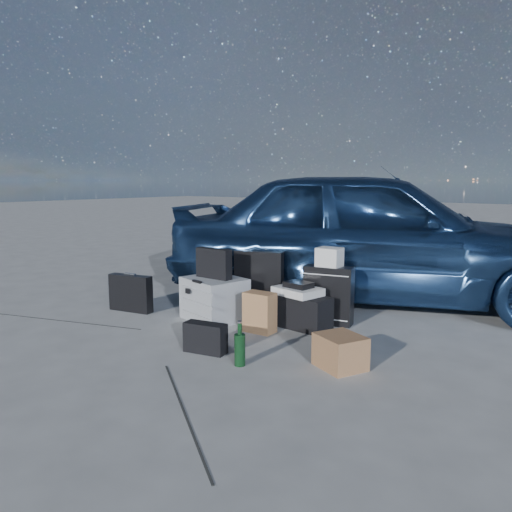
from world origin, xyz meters
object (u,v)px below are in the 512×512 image
at_px(car, 373,235).
at_px(suitcase_left, 260,282).
at_px(duffel_bag, 298,311).
at_px(cardboard_box, 340,352).
at_px(green_bottle, 240,344).
at_px(pelican_case, 215,299).
at_px(briefcase, 131,293).
at_px(suitcase_right, 328,295).

bearing_deg(car, suitcase_left, 127.67).
xyz_separation_m(suitcase_left, duffel_bag, (0.60, -0.18, -0.18)).
distance_m(cardboard_box, green_bottle, 0.77).
distance_m(suitcase_left, green_bottle, 1.55).
height_order(pelican_case, cardboard_box, pelican_case).
height_order(car, green_bottle, car).
distance_m(pelican_case, suitcase_left, 0.53).
bearing_deg(cardboard_box, briefcase, 177.28).
bearing_deg(duffel_bag, suitcase_left, 168.32).
relative_size(car, duffel_bag, 7.26).
bearing_deg(green_bottle, suitcase_right, 90.74).
xyz_separation_m(pelican_case, briefcase, (-0.95, -0.31, -0.02)).
distance_m(briefcase, suitcase_right, 2.15).
xyz_separation_m(suitcase_right, duffel_bag, (-0.17, -0.28, -0.13)).
distance_m(pelican_case, green_bottle, 1.34).
bearing_deg(suitcase_right, duffel_bag, -133.95).
bearing_deg(cardboard_box, suitcase_left, 147.91).
xyz_separation_m(suitcase_right, green_bottle, (0.02, -1.43, -0.12)).
relative_size(pelican_case, duffel_bag, 0.93).
bearing_deg(suitcase_left, car, 43.10).
bearing_deg(briefcase, pelican_case, 6.68).
height_order(suitcase_right, green_bottle, suitcase_right).
xyz_separation_m(car, duffel_bag, (-0.13, -1.40, -0.63)).
xyz_separation_m(pelican_case, duffel_bag, (0.84, 0.28, -0.06)).
distance_m(duffel_bag, green_bottle, 1.16).
distance_m(briefcase, green_bottle, 2.05).
bearing_deg(green_bottle, cardboard_box, 33.55).
bearing_deg(car, green_bottle, 159.65).
relative_size(briefcase, duffel_bag, 0.81).
height_order(pelican_case, suitcase_left, suitcase_left).
xyz_separation_m(car, briefcase, (-1.92, -2.00, -0.59)).
height_order(car, duffel_bag, car).
relative_size(suitcase_left, suitcase_right, 1.18).
distance_m(suitcase_left, duffel_bag, 0.65).
bearing_deg(suitcase_right, green_bottle, -102.28).
bearing_deg(pelican_case, car, 73.59).
height_order(suitcase_left, green_bottle, suitcase_left).
height_order(duffel_bag, green_bottle, green_bottle).
height_order(car, pelican_case, car).
bearing_deg(cardboard_box, duffel_bag, 139.11).
distance_m(suitcase_right, duffel_bag, 0.35).
bearing_deg(suitcase_left, green_bottle, -75.47).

